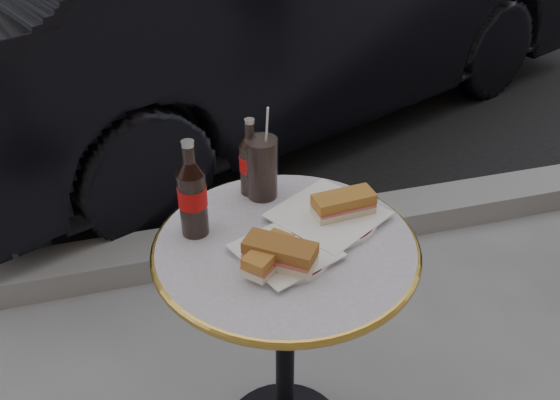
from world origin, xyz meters
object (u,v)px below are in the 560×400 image
object	(u,v)px
plate_left	(286,253)
cola_bottle_left	(192,189)
parked_car	(281,1)
bistro_table	(285,353)
cola_glass	(262,168)
cola_bottle_right	(250,157)
plate_right	(328,217)

from	to	relation	value
plate_left	cola_bottle_left	size ratio (longest dim) A/B	0.84
parked_car	bistro_table	bearing A→B (deg)	141.52
cola_glass	parked_car	bearing A→B (deg)	72.95
cola_bottle_right	cola_bottle_left	bearing A→B (deg)	-141.38
plate_right	cola_bottle_right	bearing A→B (deg)	131.41
bistro_table	parked_car	xyz separation A→B (m)	(0.59, 2.13, 0.28)
plate_left	plate_right	size ratio (longest dim) A/B	0.85
parked_car	cola_bottle_right	bearing A→B (deg)	139.03
bistro_table	cola_bottle_right	xyz separation A→B (m)	(-0.03, 0.23, 0.47)
bistro_table	parked_car	bearing A→B (deg)	74.60
bistro_table	cola_bottle_left	xyz separation A→B (m)	(-0.19, 0.10, 0.49)
cola_bottle_left	cola_glass	size ratio (longest dim) A/B	1.48
bistro_table	cola_bottle_right	world-z (taller)	cola_bottle_right
plate_right	cola_glass	world-z (taller)	cola_glass
plate_left	cola_bottle_right	bearing A→B (deg)	92.90
plate_right	cola_glass	distance (m)	0.21
plate_right	cola_bottle_right	size ratio (longest dim) A/B	1.15
plate_left	plate_right	world-z (taller)	plate_right
bistro_table	plate_right	xyz separation A→B (m)	(0.12, 0.06, 0.37)
plate_left	cola_bottle_left	world-z (taller)	cola_bottle_left
bistro_table	cola_bottle_right	bearing A→B (deg)	96.33
cola_glass	plate_right	bearing A→B (deg)	-48.95
cola_bottle_left	cola_glass	world-z (taller)	cola_bottle_left
bistro_table	cola_glass	distance (m)	0.49
bistro_table	plate_right	world-z (taller)	plate_right
bistro_table	parked_car	size ratio (longest dim) A/B	0.19
plate_left	parked_car	distance (m)	2.25
bistro_table	cola_glass	xyz separation A→B (m)	(-0.00, 0.21, 0.45)
bistro_table	cola_bottle_left	size ratio (longest dim) A/B	3.01
cola_bottle_left	cola_glass	distance (m)	0.22
parked_car	plate_left	bearing A→B (deg)	141.51
bistro_table	plate_right	size ratio (longest dim) A/B	3.04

